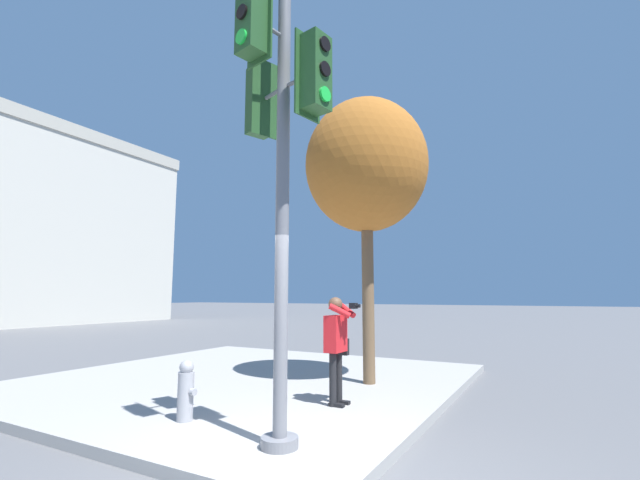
% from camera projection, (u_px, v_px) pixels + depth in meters
% --- Properties ---
extents(sidewalk_corner, '(8.00, 8.00, 0.14)m').
position_uv_depth(sidewalk_corner, '(247.00, 381.00, 8.70)').
color(sidewalk_corner, '#9E9B96').
rests_on(sidewalk_corner, ground_plane).
extents(traffic_signal_pole, '(1.03, 1.33, 5.67)m').
position_uv_depth(traffic_signal_pole, '(278.00, 127.00, 5.09)').
color(traffic_signal_pole, slate).
rests_on(traffic_signal_pole, sidewalk_corner).
extents(person_photographer, '(0.58, 0.54, 1.63)m').
position_uv_depth(person_photographer, '(337.00, 340.00, 6.66)').
color(person_photographer, black).
rests_on(person_photographer, sidewalk_corner).
extents(street_tree, '(2.47, 2.47, 5.64)m').
position_uv_depth(street_tree, '(366.00, 167.00, 8.66)').
color(street_tree, brown).
rests_on(street_tree, sidewalk_corner).
extents(fire_hydrant, '(0.21, 0.27, 0.79)m').
position_uv_depth(fire_hydrant, '(186.00, 391.00, 5.74)').
color(fire_hydrant, '#99999E').
rests_on(fire_hydrant, sidewalk_corner).
extents(building_right, '(13.76, 8.23, 12.48)m').
position_uv_depth(building_right, '(56.00, 230.00, 29.32)').
color(building_right, beige).
rests_on(building_right, ground_plane).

